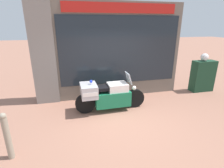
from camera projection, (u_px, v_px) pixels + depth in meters
ground_plane at (126, 120)px, 5.04m from camera, size 60.00×60.00×0.00m
shop_building at (101, 52)px, 6.25m from camera, size 5.32×0.55×3.37m
window_display at (118, 83)px, 6.83m from camera, size 4.10×0.30×1.79m
paramedic_motorcycle at (107, 95)px, 5.47m from camera, size 2.25×0.71×1.20m
utility_cabinet at (203, 76)px, 7.10m from camera, size 0.91×0.41×1.26m
white_helmet at (205, 57)px, 6.82m from camera, size 0.29×0.29×0.29m
street_bollard at (7, 136)px, 3.46m from camera, size 0.13×0.13×1.04m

